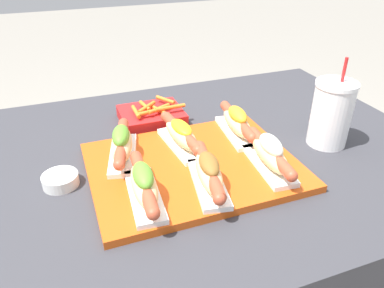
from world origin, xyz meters
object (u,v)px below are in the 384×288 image
object	(u,v)px
hot_dog_0	(144,185)
drink_cup	(331,114)
hot_dog_3	(122,144)
sauce_bowl	(60,179)
fries_basket	(152,115)
hot_dog_2	(270,154)
hot_dog_4	(180,135)
serving_tray	(195,166)
hot_dog_1	(208,173)
hot_dog_5	(237,123)

from	to	relation	value
hot_dog_0	drink_cup	bearing A→B (deg)	9.10
hot_dog_3	sauce_bowl	size ratio (longest dim) A/B	2.73
drink_cup	fries_basket	xyz separation A→B (m)	(-0.40, 0.28, -0.07)
hot_dog_2	hot_dog_3	world-z (taller)	hot_dog_2
hot_dog_3	fries_basket	bearing A→B (deg)	57.39
hot_dog_3	drink_cup	distance (m)	0.53
hot_dog_4	drink_cup	bearing A→B (deg)	-13.24
serving_tray	hot_dog_4	xyz separation A→B (m)	(-0.01, 0.08, 0.04)
hot_dog_3	sauce_bowl	world-z (taller)	hot_dog_3
serving_tray	sauce_bowl	distance (m)	0.30
hot_dog_3	hot_dog_1	bearing A→B (deg)	-50.72
hot_dog_1	hot_dog_3	bearing A→B (deg)	129.28
hot_dog_2	drink_cup	xyz separation A→B (m)	(0.22, 0.07, 0.03)
hot_dog_4	serving_tray	bearing A→B (deg)	-85.15
hot_dog_0	hot_dog_1	bearing A→B (deg)	-2.24
hot_dog_0	hot_dog_5	size ratio (longest dim) A/B	1.00
hot_dog_4	fries_basket	size ratio (longest dim) A/B	1.22
hot_dog_2	hot_dog_5	bearing A→B (deg)	89.58
hot_dog_0	sauce_bowl	bearing A→B (deg)	139.74
hot_dog_2	drink_cup	world-z (taller)	drink_cup
serving_tray	hot_dog_0	distance (m)	0.17
sauce_bowl	serving_tray	bearing A→B (deg)	-8.67
hot_dog_5	sauce_bowl	bearing A→B (deg)	-174.22
serving_tray	hot_dog_2	size ratio (longest dim) A/B	2.15
serving_tray	sauce_bowl	size ratio (longest dim) A/B	6.03
hot_dog_0	hot_dog_2	size ratio (longest dim) A/B	1.00
hot_dog_5	fries_basket	world-z (taller)	hot_dog_5
serving_tray	hot_dog_5	size ratio (longest dim) A/B	2.15
serving_tray	drink_cup	bearing A→B (deg)	-0.87
serving_tray	hot_dog_3	bearing A→B (deg)	150.78
hot_dog_4	drink_cup	xyz separation A→B (m)	(0.38, -0.09, 0.04)
drink_cup	fries_basket	distance (m)	0.49
hot_dog_1	hot_dog_2	size ratio (longest dim) A/B	0.99
hot_dog_1	sauce_bowl	world-z (taller)	hot_dog_1
hot_dog_4	hot_dog_5	world-z (taller)	hot_dog_5
fries_basket	drink_cup	bearing A→B (deg)	-35.52
hot_dog_2	sauce_bowl	xyz separation A→B (m)	(-0.45, 0.12, -0.04)
hot_dog_3	fries_basket	world-z (taller)	hot_dog_3
hot_dog_2	serving_tray	bearing A→B (deg)	153.50
hot_dog_4	drink_cup	world-z (taller)	drink_cup
serving_tray	fries_basket	bearing A→B (deg)	95.97
hot_dog_4	hot_dog_5	distance (m)	0.16
hot_dog_1	sauce_bowl	size ratio (longest dim) A/B	2.77
hot_dog_0	hot_dog_1	distance (m)	0.14
hot_dog_3	fries_basket	size ratio (longest dim) A/B	1.19
hot_dog_1	hot_dog_3	size ratio (longest dim) A/B	1.01
drink_cup	fries_basket	world-z (taller)	drink_cup
hot_dog_1	hot_dog_0	bearing A→B (deg)	177.76
hot_dog_1	fries_basket	size ratio (longest dim) A/B	1.21
fries_basket	hot_dog_2	bearing A→B (deg)	-62.90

